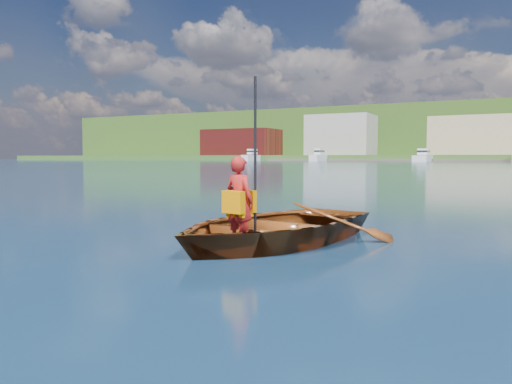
{
  "coord_description": "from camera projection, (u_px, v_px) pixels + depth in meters",
  "views": [
    {
      "loc": [
        3.03,
        -6.0,
        1.3
      ],
      "look_at": [
        -0.4,
        0.77,
        0.76
      ],
      "focal_mm": 35.0,
      "sensor_mm": 36.0,
      "label": 1
    }
  ],
  "objects": [
    {
      "name": "waterfront_buildings",
      "position": [
        471.0,
        137.0,
        156.55
      ],
      "size": [
        202.0,
        16.0,
        14.0
      ],
      "color": "maroon",
      "rests_on": "ground"
    },
    {
      "name": "hillside_trees",
      "position": [
        505.0,
        115.0,
        225.7
      ],
      "size": [
        311.06,
        83.88,
        24.81
      ],
      "color": "#382314",
      "rests_on": "ground"
    },
    {
      "name": "marina_yachts",
      "position": [
        471.0,
        157.0,
        137.11
      ],
      "size": [
        138.89,
        13.82,
        4.26
      ],
      "color": "silver",
      "rests_on": "ground"
    },
    {
      "name": "rowboat",
      "position": [
        273.0,
        226.0,
        7.52
      ],
      "size": [
        3.62,
        4.43,
        0.8
      ],
      "color": "maroon",
      "rests_on": "ground"
    },
    {
      "name": "ground",
      "position": [
        257.0,
        252.0,
        6.79
      ],
      "size": [
        600.0,
        600.0,
        0.0
      ],
      "color": "#182449",
      "rests_on": "ground"
    },
    {
      "name": "child_paddler",
      "position": [
        240.0,
        201.0,
        6.71
      ],
      "size": [
        0.5,
        0.4,
        2.27
      ],
      "color": "maroon",
      "rests_on": "ground"
    },
    {
      "name": "shoreline",
      "position": [
        502.0,
        136.0,
        216.6
      ],
      "size": [
        400.0,
        140.0,
        22.0
      ],
      "color": "#425826",
      "rests_on": "ground"
    }
  ]
}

